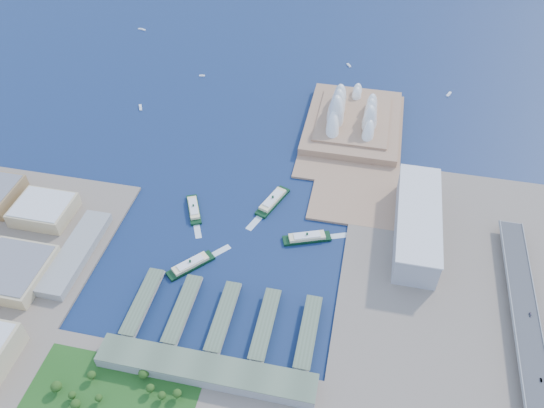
% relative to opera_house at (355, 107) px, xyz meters
% --- Properties ---
extents(ground, '(3000.00, 3000.00, 0.00)m').
position_rel_opera_house_xyz_m(ground, '(-105.00, -280.00, -32.00)').
color(ground, '#0E2045').
rests_on(ground, ground).
extents(east_land, '(240.00, 500.00, 3.00)m').
position_rel_opera_house_xyz_m(east_land, '(135.00, -330.00, -30.50)').
color(east_land, '#786B5C').
rests_on(east_land, ground).
extents(peninsula, '(135.00, 220.00, 3.00)m').
position_rel_opera_house_xyz_m(peninsula, '(2.50, -20.00, -30.50)').
color(peninsula, '#9B7354').
rests_on(peninsula, ground).
extents(opera_house, '(134.00, 180.00, 58.00)m').
position_rel_opera_house_xyz_m(opera_house, '(0.00, 0.00, 0.00)').
color(opera_house, white).
rests_on(opera_house, peninsula).
extents(toaster_building, '(45.00, 155.00, 35.00)m').
position_rel_opera_house_xyz_m(toaster_building, '(90.00, -200.00, -11.50)').
color(toaster_building, gray).
rests_on(toaster_building, east_land).
extents(expressway, '(26.00, 340.00, 11.85)m').
position_rel_opera_house_xyz_m(expressway, '(195.00, -340.00, -23.07)').
color(expressway, gray).
rests_on(expressway, east_land).
extents(ferry_wharves, '(184.00, 90.00, 9.30)m').
position_rel_opera_house_xyz_m(ferry_wharves, '(-91.00, -355.00, -27.35)').
color(ferry_wharves, '#506048').
rests_on(ferry_wharves, ground).
extents(terminal_building, '(200.00, 28.00, 12.00)m').
position_rel_opera_house_xyz_m(terminal_building, '(-90.00, -415.00, -23.00)').
color(terminal_building, gray).
rests_on(terminal_building, south_land).
extents(ferry_a, '(32.71, 50.96, 9.50)m').
position_rel_opera_house_xyz_m(ferry_a, '(-168.35, -212.84, -27.25)').
color(ferry_a, black).
rests_on(ferry_a, ground).
extents(ferry_b, '(33.92, 59.48, 10.96)m').
position_rel_opera_house_xyz_m(ferry_b, '(-78.72, -180.06, -26.52)').
color(ferry_b, black).
rests_on(ferry_b, ground).
extents(ferry_c, '(46.01, 49.41, 10.19)m').
position_rel_opera_house_xyz_m(ferry_c, '(-144.40, -296.59, -26.91)').
color(ferry_c, black).
rests_on(ferry_c, ground).
extents(ferry_d, '(55.85, 32.30, 10.30)m').
position_rel_opera_house_xyz_m(ferry_d, '(-28.47, -231.21, -26.85)').
color(ferry_d, black).
rests_on(ferry_d, ground).
extents(boat_a, '(10.08, 15.20, 2.91)m').
position_rel_opera_house_xyz_m(boat_a, '(-315.58, -19.01, -30.54)').
color(boat_a, white).
rests_on(boat_a, ground).
extents(boat_b, '(9.54, 4.90, 2.46)m').
position_rel_opera_house_xyz_m(boat_b, '(-253.47, 89.32, -30.77)').
color(boat_b, white).
rests_on(boat_b, ground).
extents(boat_c, '(8.85, 13.75, 2.99)m').
position_rel_opera_house_xyz_m(boat_c, '(137.86, 115.36, -30.50)').
color(boat_c, white).
rests_on(boat_c, ground).
extents(boat_d, '(15.50, 6.56, 2.55)m').
position_rel_opera_house_xyz_m(boat_d, '(-413.49, 226.82, -30.72)').
color(boat_d, white).
rests_on(boat_d, ground).
extents(boat_e, '(8.98, 11.34, 2.74)m').
position_rel_opera_house_xyz_m(boat_e, '(-23.29, 172.93, -30.63)').
color(boat_e, white).
rests_on(boat_e, ground).
extents(car_b, '(1.33, 3.81, 1.26)m').
position_rel_opera_house_xyz_m(car_b, '(199.00, -366.40, -16.52)').
color(car_b, slate).
rests_on(car_b, expressway).
extents(car_c, '(1.99, 4.89, 1.42)m').
position_rel_opera_house_xyz_m(car_c, '(199.00, -297.58, -16.44)').
color(car_c, slate).
rests_on(car_c, expressway).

